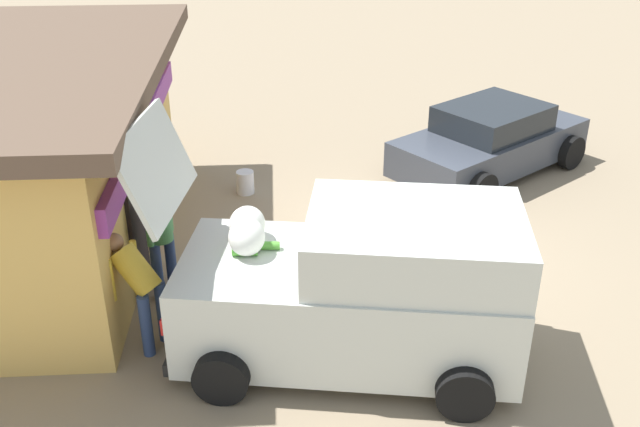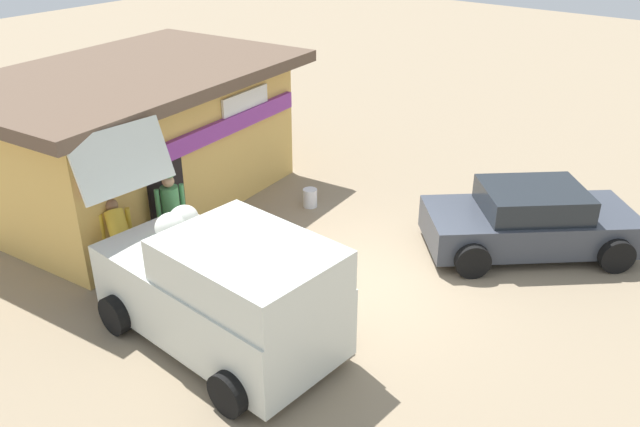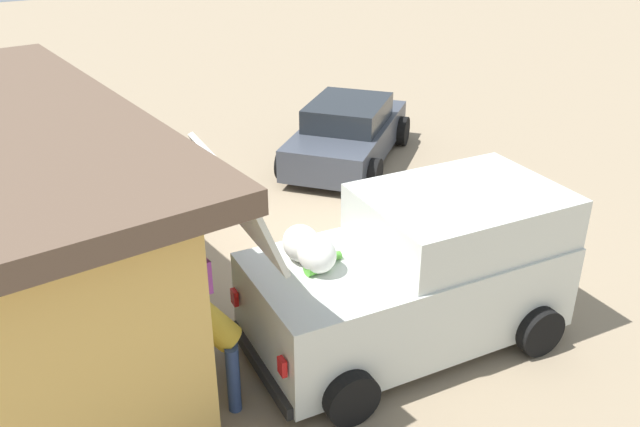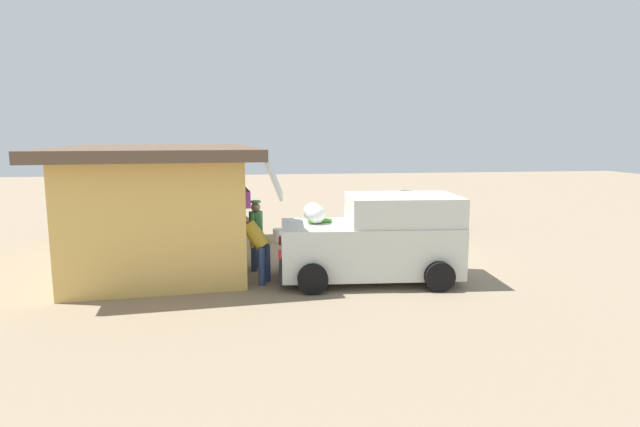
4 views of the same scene
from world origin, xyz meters
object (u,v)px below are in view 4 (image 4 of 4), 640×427
parked_sedan (408,214)px  paint_bucket (278,235)px  unloaded_banana_pile (222,274)px  delivery_van (375,238)px  customer_bending (257,243)px  storefront_bar (162,203)px  vendor_standing (256,230)px

parked_sedan → paint_bucket: (-1.11, 4.57, -0.42)m
unloaded_banana_pile → delivery_van: bearing=-93.7°
delivery_van → customer_bending: (0.12, 2.71, -0.06)m
parked_sedan → paint_bucket: 4.72m
storefront_bar → customer_bending: bearing=-134.5°
customer_bending → parked_sedan: bearing=-43.6°
vendor_standing → parked_sedan: bearing=-50.3°
unloaded_banana_pile → vendor_standing: bearing=-36.9°
delivery_van → parked_sedan: (5.69, -2.59, -0.35)m
parked_sedan → unloaded_banana_pile: (-5.46, 6.10, -0.43)m
delivery_van → vendor_standing: delivery_van is taller
storefront_bar → vendor_standing: 2.76m
paint_bucket → unloaded_banana_pile: bearing=160.6°
delivery_van → customer_bending: bearing=87.4°
parked_sedan → customer_bending: 7.69m
parked_sedan → vendor_standing: 6.89m
storefront_bar → paint_bucket: (2.09, -3.15, -1.35)m
delivery_van → paint_bucket: 5.05m
delivery_van → vendor_standing: (1.30, 2.70, 0.02)m
parked_sedan → vendor_standing: bearing=129.7°
storefront_bar → delivery_van: bearing=-116.0°
vendor_standing → unloaded_banana_pile: bearing=143.1°
delivery_van → paint_bucket: (4.58, 1.97, -0.77)m
delivery_van → unloaded_banana_pile: (0.23, 3.51, -0.78)m
vendor_standing → unloaded_banana_pile: 1.57m
storefront_bar → unloaded_banana_pile: 3.10m
parked_sedan → unloaded_banana_pile: parked_sedan is taller
storefront_bar → delivery_van: (-2.50, -5.12, -0.58)m
storefront_bar → parked_sedan: storefront_bar is taller
storefront_bar → vendor_standing: size_ratio=4.40×
unloaded_banana_pile → customer_bending: bearing=-97.5°
vendor_standing → delivery_van: bearing=-115.8°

